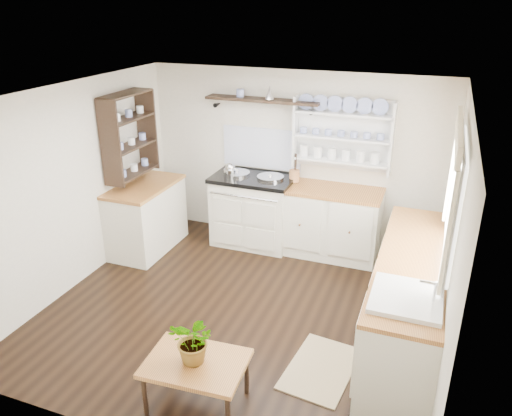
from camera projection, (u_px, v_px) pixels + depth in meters
name	position (u px, v px, depth m)	size (l,w,h in m)	color
floor	(240.00, 308.00, 5.42)	(4.00, 3.80, 0.01)	black
wall_back	(294.00, 158.00, 6.61)	(4.00, 0.02, 2.30)	beige
wall_right	(452.00, 243.00, 4.33)	(0.02, 3.80, 2.30)	beige
wall_left	(75.00, 187.00, 5.62)	(0.02, 3.80, 2.30)	beige
ceiling	(237.00, 95.00, 4.53)	(4.00, 3.80, 0.01)	white
window	(453.00, 192.00, 4.31)	(0.08, 1.55, 1.22)	white
aga_cooker	(253.00, 209.00, 6.73)	(1.07, 0.74, 0.98)	#EEE7CE
back_cabinets	(330.00, 221.00, 6.43)	(1.27, 0.63, 0.90)	#EBE5CB
right_cabinets	(408.00, 298.00, 4.78)	(0.62, 2.43, 0.90)	#EBE5CB
belfast_sink	(405.00, 311.00, 4.00)	(0.55, 0.60, 0.45)	white
left_cabinets	(147.00, 216.00, 6.57)	(0.62, 1.13, 0.90)	#EBE5CB
plate_rack	(344.00, 134.00, 6.21)	(1.20, 0.22, 0.90)	white
high_shelf	(262.00, 101.00, 6.34)	(1.50, 0.29, 0.16)	black
left_shelving	(129.00, 135.00, 6.19)	(0.28, 0.80, 1.05)	black
kettle	(230.00, 171.00, 6.51)	(0.17, 0.17, 0.20)	silver
utensil_crock	(294.00, 176.00, 6.46)	(0.13, 0.13, 0.15)	#AB6D3F
center_table	(196.00, 366.00, 4.00)	(0.83, 0.62, 0.43)	brown
potted_plant	(195.00, 341.00, 3.90)	(0.37, 0.32, 0.41)	#3F7233
floor_rug	(321.00, 368.00, 4.53)	(0.55, 0.85, 0.02)	#948356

